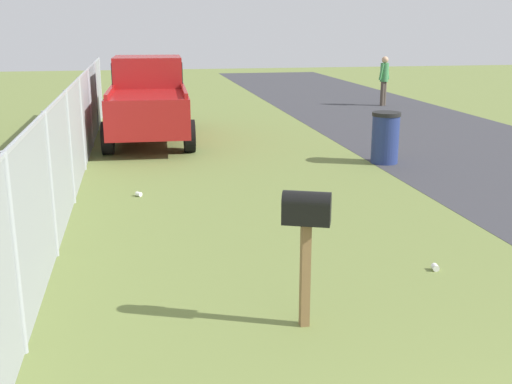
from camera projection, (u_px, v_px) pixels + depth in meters
name	position (u px, v px, depth m)	size (l,w,h in m)	color
mailbox	(306.00, 220.00, 5.93)	(0.35, 0.50, 1.39)	brown
pickup_truck	(149.00, 96.00, 16.03)	(5.38, 2.29, 2.09)	maroon
trash_bin	(385.00, 138.00, 13.30)	(0.61, 0.61, 1.10)	navy
pedestrian	(384.00, 77.00, 22.53)	(0.32, 0.50, 1.78)	#4C4238
fence_section	(76.00, 131.00, 11.37)	(17.60, 0.07, 1.89)	#9EA3A8
litter_cup_far_scatter	(435.00, 267.00, 7.58)	(0.08, 0.08, 0.10)	white
litter_cup_near_hydrant	(139.00, 194.00, 10.83)	(0.08, 0.08, 0.10)	white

